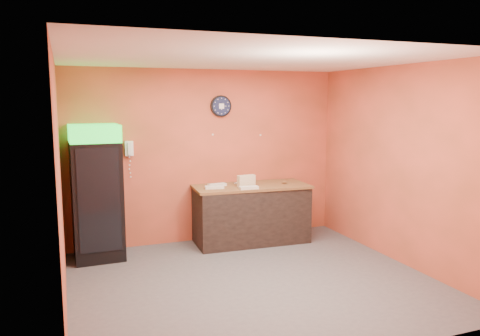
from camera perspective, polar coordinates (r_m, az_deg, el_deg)
name	(u,v)px	position (r m, az deg, el deg)	size (l,w,h in m)	color
floor	(253,281)	(6.19, 1.58, -13.63)	(4.50, 4.50, 0.00)	#47474C
back_wall	(207,156)	(7.69, -4.04, 1.47)	(4.50, 0.02, 2.80)	#DF573F
left_wall	(60,186)	(5.39, -21.10, -2.01)	(0.02, 4.00, 2.80)	#DF573F
right_wall	(400,165)	(6.98, 18.98, 0.34)	(0.02, 4.00, 2.80)	#DF573F
ceiling	(254,59)	(5.76, 1.69, 13.15)	(4.50, 4.00, 0.02)	white
beverage_cooler	(97,195)	(7.06, -17.04, -3.11)	(0.70, 0.72, 1.96)	black
prep_counter	(251,215)	(7.69, 1.32, -5.70)	(1.81, 0.80, 0.90)	black
wall_clock	(221,106)	(7.68, -2.33, 7.55)	(0.35, 0.06, 0.35)	black
wall_phone	(129,148)	(7.36, -13.37, 2.33)	(0.12, 0.11, 0.23)	white
butcher_paper	(251,186)	(7.58, 1.33, -2.24)	(1.86, 0.83, 0.04)	brown
sub_roll_stack	(246,181)	(7.44, 0.77, -1.57)	(0.30, 0.13, 0.18)	beige
wrapped_sandwich_left	(214,187)	(7.29, -3.13, -2.36)	(0.29, 0.11, 0.04)	silver
wrapped_sandwich_mid	(249,188)	(7.24, 1.08, -2.41)	(0.29, 0.12, 0.04)	silver
wrapped_sandwich_right	(217,185)	(7.48, -2.80, -2.07)	(0.29, 0.11, 0.04)	silver
kitchen_tool	(243,181)	(7.73, 0.39, -1.62)	(0.07, 0.07, 0.07)	silver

